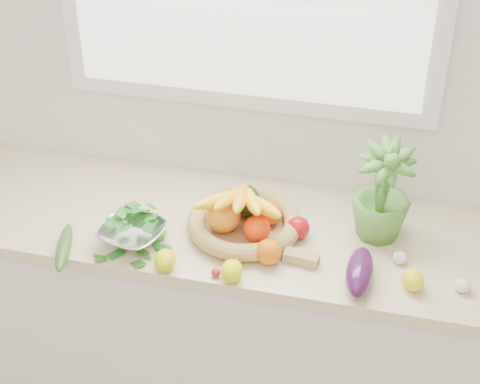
% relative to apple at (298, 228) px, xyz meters
% --- Properties ---
extents(back_wall, '(4.50, 0.02, 2.70)m').
position_rel_apple_xyz_m(back_wall, '(-0.25, 0.32, 0.41)').
color(back_wall, white).
rests_on(back_wall, ground).
extents(counter_cabinet, '(2.20, 0.58, 0.86)m').
position_rel_apple_xyz_m(counter_cabinet, '(-0.25, 0.02, -0.51)').
color(counter_cabinet, silver).
rests_on(counter_cabinet, ground).
extents(countertop, '(2.24, 0.62, 0.04)m').
position_rel_apple_xyz_m(countertop, '(-0.25, 0.02, -0.06)').
color(countertop, beige).
rests_on(countertop, counter_cabinet).
extents(orange_loose, '(0.08, 0.08, 0.08)m').
position_rel_apple_xyz_m(orange_loose, '(-0.07, -0.15, 0.00)').
color(orange_loose, '#DC6306').
rests_on(orange_loose, countertop).
extents(lemon_a, '(0.08, 0.10, 0.07)m').
position_rel_apple_xyz_m(lemon_a, '(-0.38, -0.26, -0.00)').
color(lemon_a, '#D1CF0B').
rests_on(lemon_a, countertop).
extents(lemon_b, '(0.07, 0.09, 0.07)m').
position_rel_apple_xyz_m(lemon_b, '(-0.16, -0.26, -0.00)').
color(lemon_b, '#D5D80B').
rests_on(lemon_b, countertop).
extents(lemon_c, '(0.09, 0.10, 0.07)m').
position_rel_apple_xyz_m(lemon_c, '(0.38, -0.17, -0.01)').
color(lemon_c, yellow).
rests_on(lemon_c, countertop).
extents(apple, '(0.10, 0.10, 0.08)m').
position_rel_apple_xyz_m(apple, '(0.00, 0.00, 0.00)').
color(apple, '#AA0D13').
rests_on(apple, countertop).
extents(ginger, '(0.12, 0.06, 0.04)m').
position_rel_apple_xyz_m(ginger, '(0.03, -0.13, -0.02)').
color(ginger, tan).
rests_on(ginger, countertop).
extents(garlic_a, '(0.07, 0.07, 0.05)m').
position_rel_apple_xyz_m(garlic_a, '(-0.13, -0.01, -0.02)').
color(garlic_a, silver).
rests_on(garlic_a, countertop).
extents(garlic_b, '(0.06, 0.06, 0.04)m').
position_rel_apple_xyz_m(garlic_b, '(0.34, -0.05, -0.02)').
color(garlic_b, beige).
rests_on(garlic_b, countertop).
extents(garlic_c, '(0.05, 0.05, 0.04)m').
position_rel_apple_xyz_m(garlic_c, '(0.53, -0.14, -0.02)').
color(garlic_c, white).
rests_on(garlic_c, countertop).
extents(eggplant, '(0.09, 0.22, 0.09)m').
position_rel_apple_xyz_m(eggplant, '(0.22, -0.18, 0.01)').
color(eggplant, '#36103B').
rests_on(eggplant, countertop).
extents(cucumber, '(0.11, 0.24, 0.04)m').
position_rel_apple_xyz_m(cucumber, '(-0.72, -0.26, -0.02)').
color(cucumber, '#2A5318').
rests_on(cucumber, countertop).
extents(radish, '(0.03, 0.03, 0.03)m').
position_rel_apple_xyz_m(radish, '(-0.21, -0.26, -0.02)').
color(radish, red).
rests_on(radish, countertop).
extents(potted_herb, '(0.23, 0.23, 0.34)m').
position_rel_apple_xyz_m(potted_herb, '(0.26, 0.08, 0.13)').
color(potted_herb, '#4D8C33').
rests_on(potted_herb, countertop).
extents(fruit_basket, '(0.42, 0.42, 0.19)m').
position_rel_apple_xyz_m(fruit_basket, '(-0.18, -0.01, 0.02)').
color(fruit_basket, tan).
rests_on(fruit_basket, countertop).
extents(colander_with_spinach, '(0.25, 0.25, 0.11)m').
position_rel_apple_xyz_m(colander_with_spinach, '(-0.52, -0.16, 0.02)').
color(colander_with_spinach, silver).
rests_on(colander_with_spinach, countertop).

